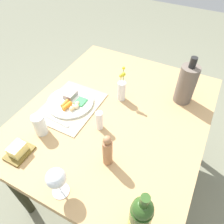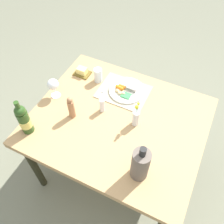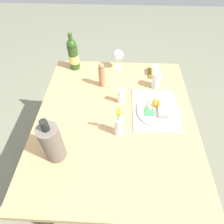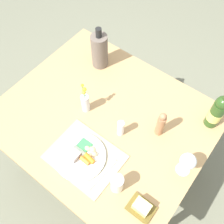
{
  "view_description": "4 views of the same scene",
  "coord_description": "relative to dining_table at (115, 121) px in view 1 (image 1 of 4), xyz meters",
  "views": [
    {
      "loc": [
        0.78,
        0.38,
        1.68
      ],
      "look_at": [
        0.08,
        0.02,
        0.85
      ],
      "focal_mm": 34.58,
      "sensor_mm": 36.0,
      "label": 1
    },
    {
      "loc": [
        -0.41,
        0.94,
        2.16
      ],
      "look_at": [
        0.04,
        0.02,
        0.86
      ],
      "focal_mm": 38.98,
      "sensor_mm": 36.0,
      "label": 2
    },
    {
      "loc": [
        -0.79,
        -0.01,
        1.73
      ],
      "look_at": [
        -0.01,
        0.02,
        0.83
      ],
      "focal_mm": 30.87,
      "sensor_mm": 36.0,
      "label": 3
    },
    {
      "loc": [
        0.52,
        -0.6,
        2.1
      ],
      "look_at": [
        0.03,
        0.04,
        0.81
      ],
      "focal_mm": 41.89,
      "sensor_mm": 36.0,
      "label": 4
    }
  ],
  "objects": [
    {
      "name": "pepper_mill",
      "position": [
        0.31,
        0.11,
        0.17
      ],
      "size": [
        0.05,
        0.05,
        0.19
      ],
      "color": "#A16E49",
      "rests_on": "dining_table"
    },
    {
      "name": "butter_dish",
      "position": [
        0.47,
        -0.3,
        0.1
      ],
      "size": [
        0.13,
        0.1,
        0.06
      ],
      "color": "brown",
      "rests_on": "dining_table"
    },
    {
      "name": "wine_glass",
      "position": [
        0.53,
        -0.0,
        0.19
      ],
      "size": [
        0.08,
        0.08,
        0.16
      ],
      "color": "white",
      "rests_on": "dining_table"
    },
    {
      "name": "placemat",
      "position": [
        0.08,
        -0.26,
        0.08
      ],
      "size": [
        0.38,
        0.3,
        0.01
      ],
      "primitive_type": "cube",
      "color": "tan",
      "rests_on": "dining_table"
    },
    {
      "name": "water_tumbler",
      "position": [
        0.31,
        -0.29,
        0.13
      ],
      "size": [
        0.07,
        0.07,
        0.12
      ],
      "color": "silver",
      "rests_on": "dining_table"
    },
    {
      "name": "dining_table",
      "position": [
        0.0,
        0.0,
        0.0
      ],
      "size": [
        1.21,
        1.02,
        0.77
      ],
      "color": "tan",
      "rests_on": "ground_plane"
    },
    {
      "name": "knife",
      "position": [
        0.21,
        -0.28,
        0.08
      ],
      "size": [
        0.03,
        0.21,
        0.0
      ],
      "primitive_type": "cube",
      "rotation": [
        0.0,
        0.0,
        -0.08
      ],
      "color": "silver",
      "rests_on": "placemat"
    },
    {
      "name": "dinner_plate",
      "position": [
        0.06,
        -0.28,
        0.09
      ],
      "size": [
        0.28,
        0.28,
        0.05
      ],
      "color": "white",
      "rests_on": "placemat"
    },
    {
      "name": "ground_plane",
      "position": [
        0.0,
        0.0,
        -0.69
      ],
      "size": [
        8.0,
        8.0,
        0.0
      ],
      "primitive_type": "plane",
      "color": "slate"
    },
    {
      "name": "wine_bottle",
      "position": [
        0.52,
        0.35,
        0.2
      ],
      "size": [
        0.08,
        0.08,
        0.29
      ],
      "color": "#28481A",
      "rests_on": "dining_table"
    },
    {
      "name": "cooler_bottle",
      "position": [
        -0.28,
        0.31,
        0.2
      ],
      "size": [
        0.11,
        0.11,
        0.3
      ],
      "color": "#64594E",
      "rests_on": "dining_table"
    },
    {
      "name": "salt_shaker",
      "position": [
        0.14,
        -0.03,
        0.13
      ],
      "size": [
        0.04,
        0.04,
        0.11
      ],
      "primitive_type": "cylinder",
      "color": "white",
      "rests_on": "dining_table"
    },
    {
      "name": "flower_vase",
      "position": [
        -0.12,
        -0.02,
        0.15
      ],
      "size": [
        0.05,
        0.05,
        0.23
      ],
      "color": "silver",
      "rests_on": "dining_table"
    }
  ]
}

